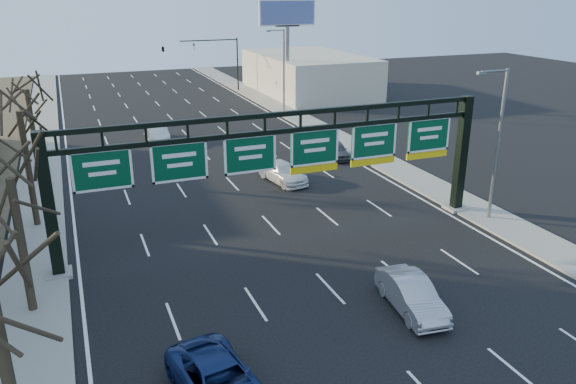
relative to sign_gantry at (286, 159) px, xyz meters
name	(u,v)px	position (x,y,z in m)	size (l,w,h in m)	color
ground	(350,310)	(-0.16, -8.00, -4.63)	(160.00, 160.00, 0.00)	black
sidewalk_left	(39,197)	(-12.96, 12.00, -4.57)	(3.00, 120.00, 0.12)	gray
sidewalk_right	(375,157)	(12.64, 12.00, -4.57)	(3.00, 120.00, 0.12)	gray
lane_markings	(225,176)	(-0.16, 12.00, -4.62)	(21.60, 120.00, 0.01)	white
sign_gantry	(286,159)	(0.00, 0.00, 0.00)	(24.60, 1.20, 7.20)	black
building_right_distant	(308,74)	(19.84, 42.00, -2.13)	(12.00, 20.00, 5.00)	beige
tree_gantry	(5,153)	(-12.96, -3.00, 2.48)	(3.60, 3.60, 8.48)	black
tree_mid	(16,93)	(-12.96, 7.00, 3.23)	(3.60, 3.60, 9.24)	black
tree_far	(24,75)	(-12.96, 17.00, 2.86)	(3.60, 3.60, 8.86)	black
streetlight_near	(497,138)	(12.31, -2.00, 0.45)	(2.15, 0.22, 9.00)	slate
streetlight_far	(283,66)	(12.31, 32.00, 0.45)	(2.15, 0.22, 9.00)	slate
billboard_right	(287,25)	(14.84, 36.98, 4.43)	(7.00, 0.50, 12.00)	slate
traffic_signal_mast	(192,51)	(5.53, 47.00, 0.87)	(10.16, 0.54, 7.00)	black
car_blue_suv	(220,382)	(-6.90, -11.42, -3.92)	(2.36, 5.11, 1.42)	navy
car_silver_sedan	(411,295)	(2.29, -8.95, -3.90)	(1.55, 4.45, 1.47)	#A2A2A7
car_white_wagon	(283,172)	(3.38, 9.18, -3.94)	(1.93, 4.75, 1.38)	white
car_grey_far	(336,150)	(9.66, 13.15, -3.96)	(1.58, 3.93, 1.34)	#45474A
car_silver_distant	(158,133)	(-3.06, 24.07, -3.84)	(1.68, 4.80, 1.58)	#B2B2B7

